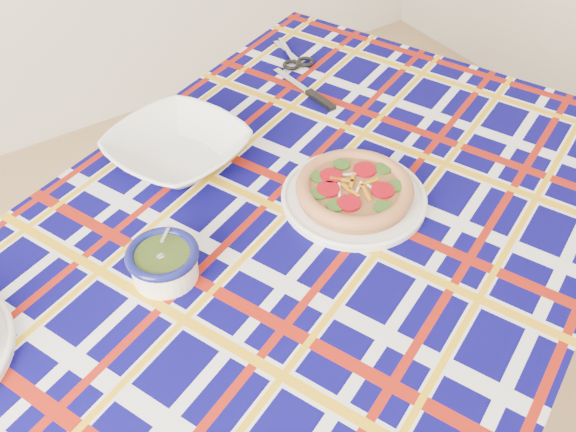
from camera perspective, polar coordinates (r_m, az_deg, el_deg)
dining_table at (r=1.29m, az=-0.12°, el=-5.22°), size 1.93×1.60×0.78m
tablecloth at (r=1.27m, az=-0.12°, el=-4.46°), size 1.97×1.64×0.11m
main_focaccia_plate at (r=1.31m, az=5.94°, el=2.38°), size 0.41×0.41×0.06m
pesto_bowl at (r=1.17m, az=-11.01°, el=-3.92°), size 0.17×0.17×0.08m
serving_bowl at (r=1.42m, az=-9.79°, el=5.87°), size 0.36×0.36×0.07m
table_knife at (r=1.69m, az=0.49°, el=11.91°), size 0.04×0.25×0.01m
kitchen_scissors at (r=1.82m, az=-0.12°, el=14.53°), size 0.13×0.21×0.02m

